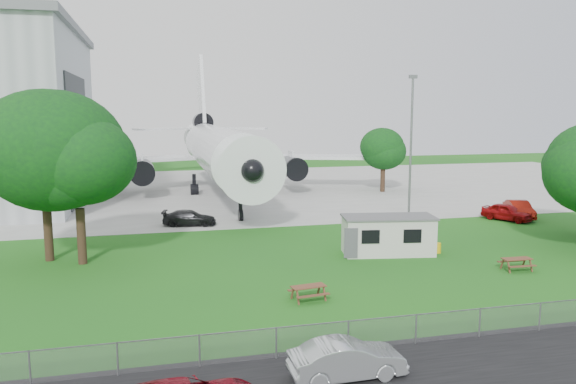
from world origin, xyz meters
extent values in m
plane|color=#25731A|center=(0.00, 0.00, 0.00)|extent=(160.00, 160.00, 0.00)
cube|color=#B7B7B2|center=(0.00, 38.00, 0.01)|extent=(120.00, 46.00, 0.03)
cube|color=#2D3033|center=(-16.93, 33.00, 6.75)|extent=(0.16, 16.00, 12.96)
cylinder|color=white|center=(-2.00, 34.00, 5.10)|extent=(5.40, 34.00, 5.40)
cone|color=white|center=(-2.00, 15.00, 5.10)|extent=(5.40, 5.50, 5.40)
cone|color=white|center=(-2.00, 55.00, 5.90)|extent=(4.86, 9.00, 4.86)
cube|color=white|center=(-14.50, 37.20, 3.90)|extent=(21.36, 10.77, 0.36)
cube|color=white|center=(10.50, 37.20, 3.90)|extent=(21.36, 10.77, 0.36)
cube|color=white|center=(-2.00, 55.00, 11.60)|extent=(0.46, 9.96, 12.17)
cylinder|color=#515459|center=(-10.50, 33.50, 3.00)|extent=(2.50, 4.20, 2.50)
cylinder|color=#515459|center=(6.50, 33.50, 3.00)|extent=(2.50, 4.20, 2.50)
cylinder|color=#515459|center=(-2.00, 54.00, 7.90)|extent=(2.60, 4.50, 2.60)
cylinder|color=black|center=(-2.00, 18.50, 1.20)|extent=(0.36, 0.36, 2.40)
cylinder|color=black|center=(-4.80, 35.00, 1.20)|extent=(0.44, 0.44, 2.40)
cylinder|color=black|center=(0.80, 35.00, 1.20)|extent=(0.44, 0.44, 2.40)
cube|color=beige|center=(5.95, 4.62, 1.25)|extent=(6.33, 3.44, 2.50)
cube|color=#59595B|center=(5.95, 4.62, 2.56)|extent=(6.56, 3.67, 0.12)
cylinder|color=gold|center=(9.35, 4.02, 0.35)|extent=(0.50, 0.50, 0.70)
cube|color=gray|center=(0.00, -9.50, 0.00)|extent=(58.00, 0.04, 1.30)
cylinder|color=slate|center=(8.20, 6.20, 6.00)|extent=(0.16, 0.16, 12.00)
cylinder|color=#382619|center=(-16.19, 8.27, 2.14)|extent=(0.56, 0.56, 4.28)
sphere|color=#115612|center=(-16.19, 8.27, 7.38)|extent=(9.18, 9.18, 9.18)
cylinder|color=#382619|center=(-14.01, 6.94, 1.79)|extent=(0.56, 0.56, 3.58)
sphere|color=#115612|center=(-14.01, 6.94, 6.17)|extent=(6.47, 6.47, 6.47)
cylinder|color=#382619|center=(17.26, 31.87, 1.43)|extent=(0.56, 0.56, 2.85)
sphere|color=#115612|center=(17.26, 31.87, 4.92)|extent=(5.54, 5.54, 5.54)
imported|color=#ACAFB3|center=(-2.84, -11.68, 0.71)|extent=(4.31, 1.59, 1.41)
imported|color=#93090C|center=(20.94, 12.88, 0.74)|extent=(3.68, 4.64, 1.48)
imported|color=maroon|center=(22.74, 13.64, 0.77)|extent=(3.01, 4.96, 1.54)
imported|color=black|center=(-6.56, 17.33, 0.65)|extent=(4.76, 2.67, 1.30)
camera|label=1|loc=(-9.54, -29.98, 9.76)|focal=35.00mm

